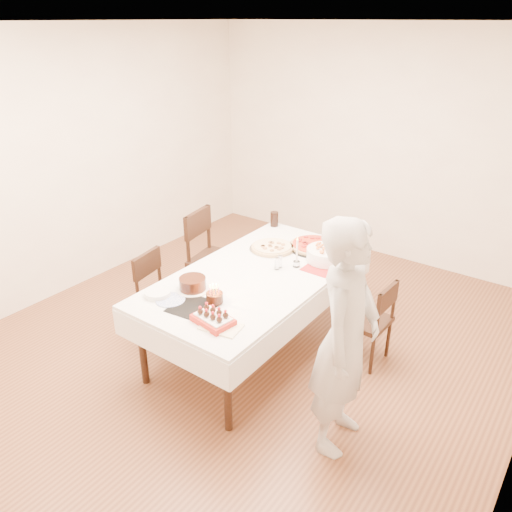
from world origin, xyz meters
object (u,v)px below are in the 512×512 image
Objects in this scene: dining_table at (256,311)px; birthday_cake at (214,294)px; layer_cake at (193,284)px; cola_glass at (274,219)px; pizza_pepperoni at (314,246)px; taper_candle at (297,252)px; chair_left_dessert at (166,299)px; pasta_bowl at (326,255)px; chair_left_savory at (217,261)px; strawberry_box at (213,319)px; chair_right_savory at (366,320)px; pizza_white at (272,247)px; person at (346,339)px.

dining_table is 0.74m from birthday_cake.
cola_glass is at bearing 99.00° from layer_cake.
cola_glass is 1.11× the size of birthday_cake.
taper_candle reaches higher than pizza_pepperoni.
chair_left_dessert is 2.42× the size of pasta_bowl.
pasta_bowl is (1.10, 0.94, 0.39)m from chair_left_dessert.
chair_left_savory reaches higher than birthday_cake.
chair_right_savory is at bearing 61.56° from strawberry_box.
pasta_bowl is 1.20× the size of strawberry_box.
chair_right_savory is 1.44m from strawberry_box.
chair_right_savory is at bearing 8.72° from taper_candle.
layer_cake is (-0.24, -0.53, 0.43)m from dining_table.
layer_cake is (-0.08, -1.01, 0.03)m from pizza_white.
cola_glass reaches higher than chair_right_savory.
pizza_pepperoni is at bearing 80.17° from dining_table.
person is at bearing -0.48° from layer_cake.
chair_left_dessert is at bearing 163.13° from layer_cake.
person is at bearing -72.75° from chair_right_savory.
pizza_white is 0.43m from taper_candle.
chair_left_dessert reaches higher than strawberry_box.
dining_table is 6.07× the size of pasta_bowl.
pizza_white is at bearing 100.40° from birthday_cake.
taper_candle reaches higher than cola_glass.
strawberry_box is at bearing -31.20° from layer_cake.
chair_left_dessert is 0.64m from layer_cake.
chair_right_savory is 1.56× the size of pizza_pepperoni.
pasta_bowl is at bearing 26.52° from person.
chair_left_savory is 7.29× the size of birthday_cake.
taper_candle is 0.91m from birthday_cake.
chair_left_dessert is 1.09m from strawberry_box.
pizza_white is 0.54m from pasta_bowl.
strawberry_box is at bearing -116.08° from chair_right_savory.
pizza_white is at bearing -171.49° from pasta_bowl.
taper_candle reaches higher than pasta_bowl.
birthday_cake is at bearing 84.24° from person.
dining_table is 4.93× the size of pizza_white.
pizza_pepperoni is at bearing 140.45° from pasta_bowl.
chair_right_savory is at bearing -24.96° from pizza_pepperoni.
pizza_pepperoni is at bearing 73.74° from layer_cake.
strawberry_box is (-0.66, -1.21, 0.40)m from chair_right_savory.
person is 10.92× the size of cola_glass.
strawberry_box is at bearing 98.12° from person.
pasta_bowl is at bearing 8.51° from pizza_white.
chair_left_savory is 3.73× the size of layer_cake.
person is at bearing 2.01° from birthday_cake.
pizza_pepperoni is at bearing 29.47° from person.
chair_right_savory is 1.09m from person.
chair_left_savory is 3.44× the size of strawberry_box.
chair_left_savory is at bearing -176.01° from chair_right_savory.
layer_cake is at bearing 169.71° from birthday_cake.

